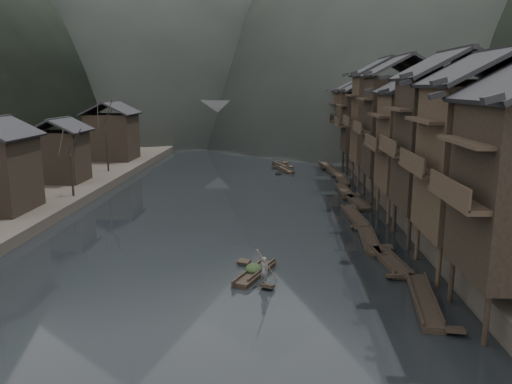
{
  "coord_description": "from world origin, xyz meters",
  "views": [
    {
      "loc": [
        4.51,
        -32.12,
        11.83
      ],
      "look_at": [
        2.55,
        11.73,
        2.5
      ],
      "focal_mm": 35.0,
      "sensor_mm": 36.0,
      "label": 1
    }
  ],
  "objects": [
    {
      "name": "left_houses",
      "position": [
        -20.5,
        20.12,
        5.66
      ],
      "size": [
        8.1,
        53.2,
        8.73
      ],
      "color": "black",
      "rests_on": "left_bank"
    },
    {
      "name": "hero_sampan",
      "position": [
        3.09,
        -2.27,
        0.2
      ],
      "size": [
        2.65,
        4.89,
        0.43
      ],
      "color": "black",
      "rests_on": "water"
    },
    {
      "name": "water",
      "position": [
        0.0,
        0.0,
        0.0
      ],
      "size": [
        300.0,
        300.0,
        0.0
      ],
      "primitive_type": "plane",
      "color": "black",
      "rests_on": "ground"
    },
    {
      "name": "bamboo_pole",
      "position": [
        3.95,
        -3.87,
        3.52
      ],
      "size": [
        1.23,
        2.37,
        2.83
      ],
      "primitive_type": "cylinder",
      "rotation": [
        0.75,
        0.0,
        -0.47
      ],
      "color": "#8C7A51",
      "rests_on": "boatman"
    },
    {
      "name": "moored_sampans",
      "position": [
        12.12,
        17.93,
        0.2
      ],
      "size": [
        3.09,
        56.43,
        0.47
      ],
      "color": "black",
      "rests_on": "water"
    },
    {
      "name": "left_bank",
      "position": [
        -35.0,
        40.0,
        0.6
      ],
      "size": [
        40.0,
        200.0,
        1.2
      ],
      "primitive_type": "cube",
      "color": "#2D2823",
      "rests_on": "ground"
    },
    {
      "name": "right_bank",
      "position": [
        35.0,
        40.0,
        0.9
      ],
      "size": [
        40.0,
        200.0,
        1.8
      ],
      "primitive_type": "cube",
      "color": "#2D2823",
      "rests_on": "ground"
    },
    {
      "name": "stilt_houses",
      "position": [
        17.28,
        18.98,
        8.87
      ],
      "size": [
        9.0,
        67.6,
        15.45
      ],
      "color": "black",
      "rests_on": "ground"
    },
    {
      "name": "midriver_boats",
      "position": [
        0.93,
        54.33,
        0.2
      ],
      "size": [
        12.89,
        43.16,
        0.45
      ],
      "color": "black",
      "rests_on": "water"
    },
    {
      "name": "boatman",
      "position": [
        3.75,
        -3.87,
        1.27
      ],
      "size": [
        0.72,
        0.7,
        1.67
      ],
      "primitive_type": "imported",
      "rotation": [
        0.0,
        0.0,
        2.42
      ],
      "color": "#545456",
      "rests_on": "hero_sampan"
    },
    {
      "name": "stone_bridge",
      "position": [
        -0.0,
        72.0,
        5.11
      ],
      "size": [
        40.0,
        6.0,
        9.0
      ],
      "color": "#4C4C4F",
      "rests_on": "ground"
    },
    {
      "name": "bare_trees",
      "position": [
        -17.0,
        13.61,
        6.4
      ],
      "size": [
        3.95,
        44.2,
        7.9
      ],
      "color": "black",
      "rests_on": "left_bank"
    },
    {
      "name": "cargo_heap",
      "position": [
        3.01,
        -2.05,
        0.76
      ],
      "size": [
        1.09,
        1.42,
        0.65
      ],
      "primitive_type": "ellipsoid",
      "color": "black",
      "rests_on": "hero_sampan"
    }
  ]
}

